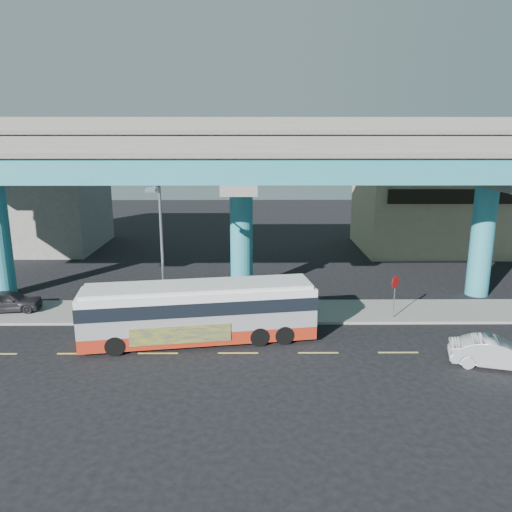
{
  "coord_description": "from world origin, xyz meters",
  "views": [
    {
      "loc": [
        0.7,
        -23.3,
        10.59
      ],
      "look_at": [
        0.92,
        4.0,
        3.94
      ],
      "focal_mm": 35.0,
      "sensor_mm": 36.0,
      "label": 1
    }
  ],
  "objects_px": {
    "parked_car": "(9,301)",
    "stop_sign": "(395,287)",
    "sedan": "(496,353)",
    "transit_bus": "(199,310)",
    "street_lamp": "(159,234)"
  },
  "relations": [
    {
      "from": "sedan",
      "to": "street_lamp",
      "type": "height_order",
      "value": "street_lamp"
    },
    {
      "from": "street_lamp",
      "to": "stop_sign",
      "type": "xyz_separation_m",
      "value": [
        13.32,
        0.75,
        -3.33
      ]
    },
    {
      "from": "street_lamp",
      "to": "transit_bus",
      "type": "bearing_deg",
      "value": -42.98
    },
    {
      "from": "sedan",
      "to": "parked_car",
      "type": "relative_size",
      "value": 1.1
    },
    {
      "from": "transit_bus",
      "to": "sedan",
      "type": "relative_size",
      "value": 2.83
    },
    {
      "from": "stop_sign",
      "to": "sedan",
      "type": "bearing_deg",
      "value": -84.4
    },
    {
      "from": "street_lamp",
      "to": "stop_sign",
      "type": "relative_size",
      "value": 3.11
    },
    {
      "from": "transit_bus",
      "to": "parked_car",
      "type": "bearing_deg",
      "value": 151.87
    },
    {
      "from": "transit_bus",
      "to": "street_lamp",
      "type": "distance_m",
      "value": 4.82
    },
    {
      "from": "parked_car",
      "to": "stop_sign",
      "type": "relative_size",
      "value": 1.54
    },
    {
      "from": "parked_car",
      "to": "stop_sign",
      "type": "bearing_deg",
      "value": -101.45
    },
    {
      "from": "parked_car",
      "to": "stop_sign",
      "type": "distance_m",
      "value": 23.11
    },
    {
      "from": "parked_car",
      "to": "stop_sign",
      "type": "xyz_separation_m",
      "value": [
        23.04,
        -1.33,
        1.21
      ]
    },
    {
      "from": "transit_bus",
      "to": "street_lamp",
      "type": "xyz_separation_m",
      "value": [
        -2.31,
        2.15,
        3.64
      ]
    },
    {
      "from": "sedan",
      "to": "parked_car",
      "type": "distance_m",
      "value": 27.17
    }
  ]
}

